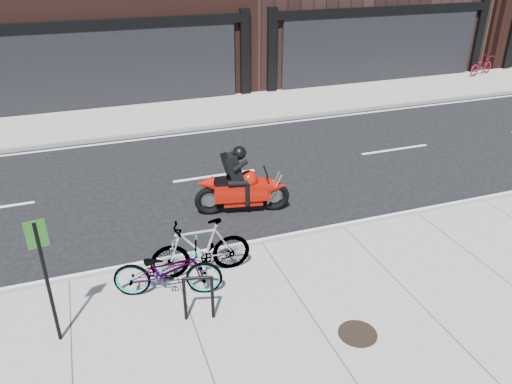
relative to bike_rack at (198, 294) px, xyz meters
name	(u,v)px	position (x,y,z in m)	size (l,w,h in m)	color
ground	(236,207)	(1.86, 3.86, -0.65)	(120.00, 120.00, 0.00)	black
sidewalk_near	(325,339)	(1.86, -1.14, -0.59)	(60.00, 6.00, 0.13)	gray
sidewalk_far	(175,114)	(1.86, 11.61, -0.59)	(60.00, 3.50, 0.13)	gray
bike_rack	(198,294)	(0.00, 0.00, 0.00)	(0.52, 0.17, 0.89)	black
bicycle_front	(168,270)	(-0.37, 0.86, 0.00)	(0.70, 1.99, 1.05)	gray
bicycle_rear	(201,248)	(0.35, 1.26, 0.07)	(0.56, 1.97, 1.18)	gray
motorcycle	(246,186)	(2.06, 3.58, 0.06)	(2.33, 0.90, 1.75)	black
bicycle_far	(481,66)	(17.13, 12.59, -0.07)	(0.60, 1.72, 0.90)	maroon
manhole_cover	(358,334)	(2.40, -1.28, -0.51)	(0.66, 0.66, 0.01)	black
sign_post	(45,272)	(-2.30, 0.27, 0.83)	(0.30, 0.07, 2.26)	black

